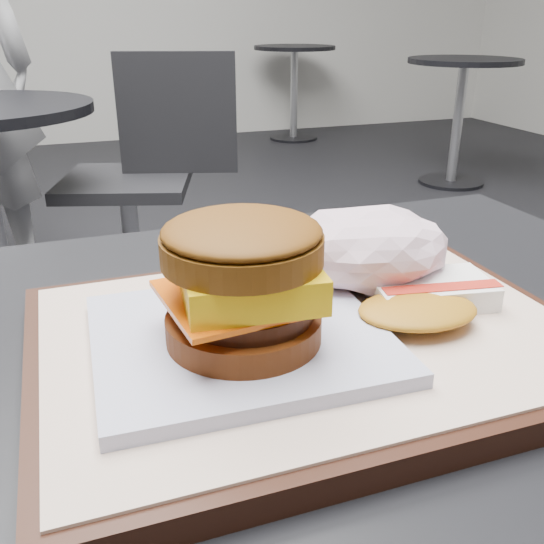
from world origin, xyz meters
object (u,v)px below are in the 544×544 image
Objects in this scene: serving_tray at (309,340)px; crumpled_wrapper at (367,248)px; neighbor_chair at (145,166)px; hash_brown at (425,299)px; breakfast_sandwich at (243,295)px.

serving_tray is 0.10m from crumpled_wrapper.
crumpled_wrapper is at bearing -91.87° from neighbor_chair.
serving_tray is 0.09m from hash_brown.
breakfast_sandwich is 1.43× the size of crumpled_wrapper.
serving_tray is 0.43× the size of neighbor_chair.
crumpled_wrapper is (-0.02, 0.06, 0.02)m from hash_brown.
breakfast_sandwich reaches higher than hash_brown.
serving_tray is at bearing -94.22° from neighbor_chair.
serving_tray is 2.77× the size of crumpled_wrapper.
neighbor_chair reaches higher than hash_brown.
crumpled_wrapper is 1.70m from neighbor_chair.
hash_brown is (0.14, 0.01, -0.03)m from breakfast_sandwich.
breakfast_sandwich is at bearing -165.69° from serving_tray.
hash_brown is 1.76m from neighbor_chair.
neighbor_chair is (0.04, 1.73, -0.29)m from hash_brown.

